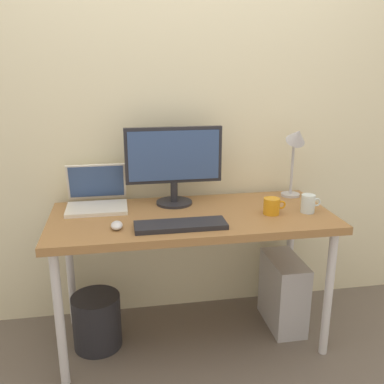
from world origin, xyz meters
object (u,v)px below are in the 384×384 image
(mouse, at_px, (117,225))
(glass_cup, at_px, (308,204))
(monitor, at_px, (174,161))
(desk_lamp, at_px, (296,146))
(keyboard, at_px, (181,225))
(computer_tower, at_px, (283,292))
(desk, at_px, (192,226))
(coffee_mug, at_px, (272,206))
(laptop, at_px, (97,197))
(wastebasket, at_px, (97,321))

(mouse, bearing_deg, glass_cup, 3.75)
(monitor, relative_size, desk_lamp, 1.23)
(desk_lamp, xyz_separation_m, keyboard, (-0.72, -0.37, -0.29))
(monitor, distance_m, computer_tower, 1.00)
(desk, bearing_deg, glass_cup, -7.20)
(coffee_mug, bearing_deg, laptop, 163.08)
(desk_lamp, bearing_deg, coffee_mug, -130.81)
(keyboard, xyz_separation_m, computer_tower, (0.64, 0.22, -0.54))
(keyboard, bearing_deg, desk, 64.10)
(desk_lamp, height_order, mouse, desk_lamp)
(mouse, relative_size, computer_tower, 0.21)
(mouse, xyz_separation_m, wastebasket, (-0.14, 0.16, -0.61))
(mouse, relative_size, wastebasket, 0.30)
(wastebasket, bearing_deg, monitor, 20.39)
(desk, bearing_deg, monitor, 110.05)
(coffee_mug, relative_size, wastebasket, 0.40)
(laptop, bearing_deg, wastebasket, -100.03)
(laptop, distance_m, coffee_mug, 0.94)
(mouse, bearing_deg, monitor, 45.81)
(desk, xyz_separation_m, computer_tower, (0.55, 0.04, -0.46))
(coffee_mug, height_order, computer_tower, coffee_mug)
(laptop, xyz_separation_m, wastebasket, (-0.03, -0.19, -0.65))
(glass_cup, relative_size, computer_tower, 0.26)
(keyboard, bearing_deg, desk_lamp, 27.01)
(desk, height_order, monitor, monitor)
(keyboard, xyz_separation_m, wastebasket, (-0.44, 0.20, -0.60))
(desk, height_order, glass_cup, glass_cup)
(computer_tower, bearing_deg, laptop, 170.89)
(laptop, xyz_separation_m, mouse, (0.10, -0.35, -0.04))
(monitor, distance_m, mouse, 0.51)
(desk, bearing_deg, desk_lamp, 16.52)
(monitor, bearing_deg, computer_tower, -13.51)
(coffee_mug, height_order, wastebasket, coffee_mug)
(desk, xyz_separation_m, desk_lamp, (0.63, 0.19, 0.37))
(keyboard, xyz_separation_m, coffee_mug, (0.50, 0.11, 0.03))
(monitor, xyz_separation_m, computer_tower, (0.62, -0.15, -0.78))
(wastebasket, bearing_deg, computer_tower, 1.10)
(desk, distance_m, monitor, 0.37)
(laptop, relative_size, coffee_mug, 2.68)
(desk, xyz_separation_m, coffee_mug, (0.41, -0.07, 0.11))
(monitor, distance_m, laptop, 0.46)
(keyboard, relative_size, mouse, 4.89)
(computer_tower, bearing_deg, desk, -176.06)
(keyboard, distance_m, mouse, 0.30)
(laptop, relative_size, mouse, 3.56)
(coffee_mug, bearing_deg, desk, 170.44)
(coffee_mug, bearing_deg, wastebasket, 174.72)
(keyboard, distance_m, wastebasket, 0.77)
(monitor, bearing_deg, glass_cup, -21.30)
(monitor, distance_m, desk_lamp, 0.70)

